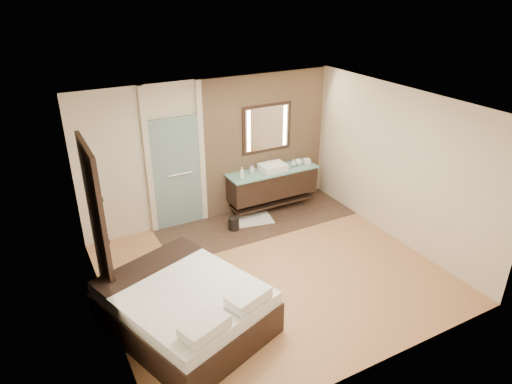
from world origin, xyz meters
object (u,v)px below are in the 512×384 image
mirror_unit (267,128)px  waste_bin (234,224)px  vanity (272,183)px  bed (185,307)px

mirror_unit → waste_bin: bearing=-149.1°
vanity → bed: (-2.75, -2.44, -0.25)m
waste_bin → bed: bearing=-129.6°
vanity → mirror_unit: size_ratio=1.75×
bed → mirror_unit: bearing=25.0°
mirror_unit → bed: size_ratio=0.43×
vanity → bed: size_ratio=0.74×
bed → vanity: bearing=22.4°
mirror_unit → bed: (-2.75, -2.68, -1.32)m
bed → waste_bin: 2.68m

